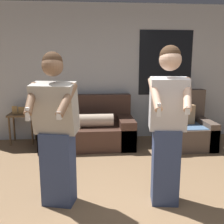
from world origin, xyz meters
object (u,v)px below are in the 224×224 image
person_left (56,131)px  person_right (167,125)px  side_table (22,118)px  armchair (184,128)px  couch (88,129)px

person_left → person_right: size_ratio=0.96×
side_table → person_right: bearing=-48.4°
armchair → side_table: bearing=172.1°
side_table → person_right: 3.26m
couch → person_right: 2.42m
side_table → person_right: size_ratio=0.42×
couch → person_left: 2.18m
armchair → side_table: armchair is taller
couch → person_left: person_left is taller
side_table → person_left: (0.94, -2.32, 0.36)m
couch → side_table: bearing=169.2°
person_right → person_left: bearing=175.6°
armchair → person_left: bearing=-138.8°
side_table → person_left: size_ratio=0.44×
person_right → side_table: bearing=131.6°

